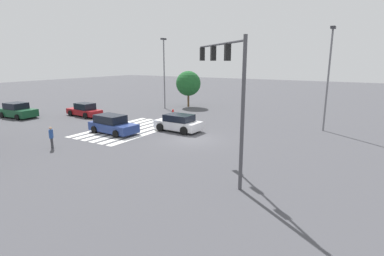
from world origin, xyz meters
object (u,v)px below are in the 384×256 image
car_3 (178,123)px  street_light_pole_b (329,71)px  street_light_pole_a (164,68)px  car_2 (18,111)px  tree_corner_a (188,83)px  traffic_signal_mast (225,75)px  car_1 (85,110)px  car_0 (112,125)px  pedestrian (51,137)px  fire_hydrant (173,113)px

car_3 → street_light_pole_b: 13.73m
street_light_pole_a → car_2: bearing=-36.7°
car_2 → tree_corner_a: tree_corner_a is taller
car_2 → tree_corner_a: 20.33m
traffic_signal_mast → street_light_pole_b: (-13.82, 3.31, -0.11)m
car_1 → car_2: 7.10m
car_2 → street_light_pole_a: bearing=49.6°
car_0 → car_2: car_2 is taller
car_3 → pedestrian: bearing=64.6°
car_1 → fire_hydrant: 10.00m
street_light_pole_b → traffic_signal_mast: bearing=-13.5°
car_3 → street_light_pole_a: bearing=-46.8°
car_0 → tree_corner_a: size_ratio=0.96×
car_0 → street_light_pole_a: street_light_pole_a is taller
car_2 → pedestrian: car_2 is taller
car_0 → car_3: (-3.54, 4.47, -0.01)m
tree_corner_a → fire_hydrant: 8.04m
car_1 → fire_hydrant: (-4.72, 8.81, -0.24)m
car_1 → street_light_pole_a: (-9.14, 4.46, 4.56)m
fire_hydrant → street_light_pole_a: bearing=-135.5°
car_1 → fire_hydrant: car_1 is taller
car_0 → fire_hydrant: (-8.85, 0.20, -0.31)m
car_2 → tree_corner_a: size_ratio=0.93×
car_3 → fire_hydrant: (-5.31, -4.27, -0.30)m
fire_hydrant → car_2: bearing=-57.7°
car_1 → pedestrian: bearing=134.6°
pedestrian → street_light_pole_a: (-18.90, -3.92, 4.36)m
car_1 → car_2: bearing=42.0°
car_3 → tree_corner_a: (-12.48, -6.71, 2.41)m
traffic_signal_mast → tree_corner_a: bearing=-8.5°
traffic_signal_mast → tree_corner_a: size_ratio=1.52×
traffic_signal_mast → car_3: traffic_signal_mast is taller
car_0 → car_2: size_ratio=1.04×
car_1 → street_light_pole_b: bearing=-161.5°
car_0 → street_light_pole_b: 19.17m
traffic_signal_mast → car_2: size_ratio=1.64×
pedestrian → street_light_pole_a: bearing=56.2°
pedestrian → street_light_pole_b: 22.85m
car_3 → fire_hydrant: 6.82m
car_0 → fire_hydrant: car_0 is taller
car_0 → tree_corner_a: 16.36m
car_2 → fire_hydrant: size_ratio=5.15×
car_1 → tree_corner_a: (-11.89, 6.37, 2.46)m
pedestrian → street_light_pole_a: 19.79m
car_0 → traffic_signal_mast: bearing=-12.0°
street_light_pole_a → street_light_pole_b: street_light_pole_b is taller
car_2 → car_3: car_2 is taller
traffic_signal_mast → street_light_pole_b: size_ratio=0.81×
street_light_pole_a → tree_corner_a: street_light_pole_a is taller
car_1 → street_light_pole_a: street_light_pole_a is taller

